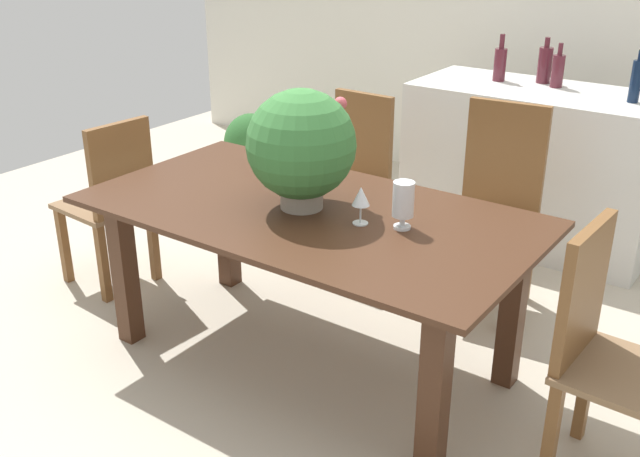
{
  "coord_description": "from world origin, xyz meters",
  "views": [
    {
      "loc": [
        1.74,
        -2.57,
        1.95
      ],
      "look_at": [
        0.01,
        -0.13,
        0.64
      ],
      "focal_mm": 41.57,
      "sensor_mm": 36.0,
      "label": 1
    }
  ],
  "objects_px": {
    "crystal_vase_right": "(259,142)",
    "kitchen_counter": "(533,166)",
    "potted_plant_floor": "(251,147)",
    "wine_bottle_dark": "(499,63)",
    "crystal_vase_center_near": "(289,143)",
    "chair_foot_end": "(606,348)",
    "chair_head_end": "(113,197)",
    "wine_glass": "(361,197)",
    "crystal_vase_left": "(403,201)",
    "flower_centerpiece": "(301,146)",
    "wine_bottle_tall": "(558,70)",
    "wine_bottle_green": "(545,64)",
    "chair_far_left": "(353,173)",
    "chair_far_right": "(496,198)",
    "dining_table": "(309,237)",
    "wine_bottle_clear": "(636,81)"
  },
  "relations": [
    {
      "from": "dining_table",
      "to": "wine_bottle_tall",
      "type": "distance_m",
      "value": 2.09
    },
    {
      "from": "wine_bottle_tall",
      "to": "potted_plant_floor",
      "type": "height_order",
      "value": "wine_bottle_tall"
    },
    {
      "from": "flower_centerpiece",
      "to": "crystal_vase_left",
      "type": "distance_m",
      "value": 0.49
    },
    {
      "from": "wine_glass",
      "to": "wine_bottle_dark",
      "type": "xyz_separation_m",
      "value": [
        -0.27,
        2.0,
        0.19
      ]
    },
    {
      "from": "chair_far_right",
      "to": "crystal_vase_center_near",
      "type": "distance_m",
      "value": 1.1
    },
    {
      "from": "chair_far_left",
      "to": "kitchen_counter",
      "type": "relative_size",
      "value": 0.66
    },
    {
      "from": "chair_foot_end",
      "to": "chair_head_end",
      "type": "bearing_deg",
      "value": 92.73
    },
    {
      "from": "flower_centerpiece",
      "to": "chair_foot_end",
      "type": "bearing_deg",
      "value": 0.49
    },
    {
      "from": "wine_glass",
      "to": "kitchen_counter",
      "type": "distance_m",
      "value": 1.97
    },
    {
      "from": "crystal_vase_right",
      "to": "potted_plant_floor",
      "type": "bearing_deg",
      "value": 132.29
    },
    {
      "from": "chair_foot_end",
      "to": "crystal_vase_center_near",
      "type": "bearing_deg",
      "value": 80.27
    },
    {
      "from": "crystal_vase_center_near",
      "to": "wine_bottle_clear",
      "type": "height_order",
      "value": "wine_bottle_clear"
    },
    {
      "from": "kitchen_counter",
      "to": "wine_bottle_tall",
      "type": "xyz_separation_m",
      "value": [
        0.05,
        0.1,
        0.58
      ]
    },
    {
      "from": "potted_plant_floor",
      "to": "crystal_vase_center_near",
      "type": "bearing_deg",
      "value": -43.47
    },
    {
      "from": "dining_table",
      "to": "chair_head_end",
      "type": "relative_size",
      "value": 2.06
    },
    {
      "from": "chair_far_right",
      "to": "potted_plant_floor",
      "type": "xyz_separation_m",
      "value": [
        -2.18,
        0.62,
        -0.28
      ]
    },
    {
      "from": "crystal_vase_left",
      "to": "crystal_vase_right",
      "type": "height_order",
      "value": "crystal_vase_left"
    },
    {
      "from": "crystal_vase_right",
      "to": "dining_table",
      "type": "bearing_deg",
      "value": -32.14
    },
    {
      "from": "dining_table",
      "to": "crystal_vase_right",
      "type": "xyz_separation_m",
      "value": [
        -0.56,
        0.35,
        0.24
      ]
    },
    {
      "from": "chair_head_end",
      "to": "flower_centerpiece",
      "type": "distance_m",
      "value": 1.36
    },
    {
      "from": "crystal_vase_center_near",
      "to": "kitchen_counter",
      "type": "xyz_separation_m",
      "value": [
        0.69,
        1.55,
        -0.41
      ]
    },
    {
      "from": "kitchen_counter",
      "to": "chair_far_left",
      "type": "bearing_deg",
      "value": -129.6
    },
    {
      "from": "crystal_vase_left",
      "to": "wine_bottle_tall",
      "type": "distance_m",
      "value": 1.98
    },
    {
      "from": "wine_bottle_tall",
      "to": "kitchen_counter",
      "type": "bearing_deg",
      "value": -115.06
    },
    {
      "from": "wine_bottle_tall",
      "to": "potted_plant_floor",
      "type": "xyz_separation_m",
      "value": [
        -2.1,
        -0.36,
        -0.76
      ]
    },
    {
      "from": "chair_foot_end",
      "to": "crystal_vase_right",
      "type": "relative_size",
      "value": 5.11
    },
    {
      "from": "chair_foot_end",
      "to": "potted_plant_floor",
      "type": "bearing_deg",
      "value": 63.83
    },
    {
      "from": "chair_foot_end",
      "to": "crystal_vase_left",
      "type": "bearing_deg",
      "value": 89.61
    },
    {
      "from": "wine_bottle_green",
      "to": "wine_bottle_dark",
      "type": "bearing_deg",
      "value": -157.32
    },
    {
      "from": "crystal_vase_right",
      "to": "kitchen_counter",
      "type": "height_order",
      "value": "kitchen_counter"
    },
    {
      "from": "dining_table",
      "to": "wine_bottle_dark",
      "type": "distance_m",
      "value": 2.03
    },
    {
      "from": "wine_bottle_green",
      "to": "wine_bottle_tall",
      "type": "bearing_deg",
      "value": -33.8
    },
    {
      "from": "potted_plant_floor",
      "to": "wine_bottle_dark",
      "type": "bearing_deg",
      "value": 10.6
    },
    {
      "from": "wine_glass",
      "to": "wine_bottle_tall",
      "type": "relative_size",
      "value": 0.62
    },
    {
      "from": "chair_head_end",
      "to": "wine_glass",
      "type": "bearing_deg",
      "value": 94.04
    },
    {
      "from": "chair_head_end",
      "to": "wine_glass",
      "type": "height_order",
      "value": "chair_head_end"
    },
    {
      "from": "chair_far_left",
      "to": "crystal_vase_center_near",
      "type": "bearing_deg",
      "value": -84.05
    },
    {
      "from": "flower_centerpiece",
      "to": "kitchen_counter",
      "type": "xyz_separation_m",
      "value": [
        0.33,
        1.92,
        -0.56
      ]
    },
    {
      "from": "crystal_vase_center_near",
      "to": "wine_bottle_green",
      "type": "height_order",
      "value": "wine_bottle_green"
    },
    {
      "from": "chair_foot_end",
      "to": "crystal_vase_right",
      "type": "bearing_deg",
      "value": 81.78
    },
    {
      "from": "chair_far_right",
      "to": "crystal_vase_center_near",
      "type": "relative_size",
      "value": 4.88
    },
    {
      "from": "potted_plant_floor",
      "to": "chair_far_left",
      "type": "bearing_deg",
      "value": -25.79
    },
    {
      "from": "crystal_vase_left",
      "to": "wine_glass",
      "type": "xyz_separation_m",
      "value": [
        -0.16,
        -0.06,
        -0.0
      ]
    },
    {
      "from": "dining_table",
      "to": "crystal_vase_center_near",
      "type": "height_order",
      "value": "crystal_vase_center_near"
    },
    {
      "from": "crystal_vase_center_near",
      "to": "crystal_vase_left",
      "type": "bearing_deg",
      "value": -21.29
    },
    {
      "from": "wine_glass",
      "to": "wine_bottle_green",
      "type": "xyz_separation_m",
      "value": [
        -0.03,
        2.1,
        0.19
      ]
    },
    {
      "from": "wine_glass",
      "to": "wine_bottle_tall",
      "type": "bearing_deg",
      "value": 87.78
    },
    {
      "from": "potted_plant_floor",
      "to": "dining_table",
      "type": "bearing_deg",
      "value": -43.48
    },
    {
      "from": "crystal_vase_left",
      "to": "wine_bottle_clear",
      "type": "distance_m",
      "value": 1.9
    },
    {
      "from": "dining_table",
      "to": "chair_foot_end",
      "type": "distance_m",
      "value": 1.28
    }
  ]
}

